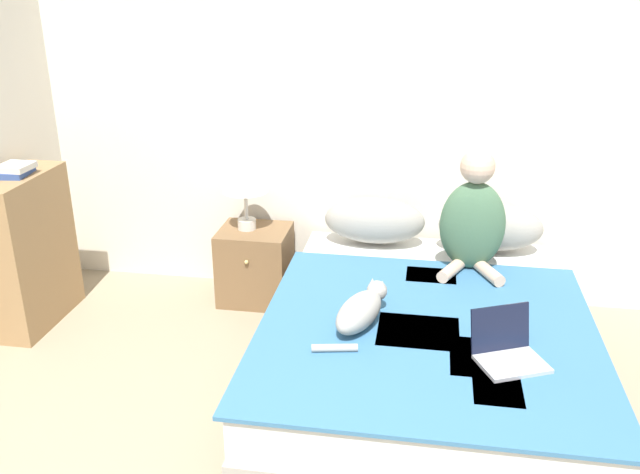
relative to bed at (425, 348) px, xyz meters
The scene contains 11 objects.
wall_back 1.57m from the bed, 104.49° to the left, with size 5.61×0.05×2.55m.
bed is the anchor object (origin of this frame).
pillow_near 1.02m from the bed, 112.31° to the left, with size 0.64×0.30×0.29m.
pillow_far 1.02m from the bed, 67.71° to the left, with size 0.64×0.30×0.29m.
person_sitting 0.82m from the bed, 68.27° to the left, with size 0.38×0.37×0.71m.
cat_tabby 0.51m from the bed, 146.45° to the right, with size 0.33×0.54×0.17m.
laptop_open 0.63m from the bed, 50.08° to the right, with size 0.37×0.36×0.23m.
nightstand 1.43m from the bed, 143.48° to the left, with size 0.46×0.42×0.50m.
table_lamp 1.60m from the bed, 144.32° to the left, with size 0.30×0.30×0.48m.
bookshelf 2.47m from the bed, behind, with size 0.26×0.67×0.96m.
book_stack_top 2.57m from the bed, behind, with size 0.18×0.23×0.07m.
Camera 1 is at (0.24, -1.15, 2.12)m, focal length 38.00 mm.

